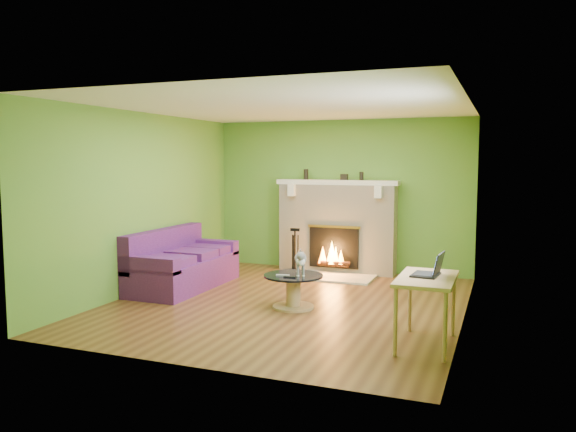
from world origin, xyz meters
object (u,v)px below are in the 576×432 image
(sofa, at_px, (181,265))
(desk, at_px, (427,285))
(cat, at_px, (301,261))
(coffee_table, at_px, (293,289))

(sofa, bearing_deg, desk, -20.42)
(desk, xyz_separation_m, cat, (-1.72, 0.96, -0.03))
(sofa, xyz_separation_m, desk, (3.81, -1.42, 0.29))
(desk, bearing_deg, coffee_table, 153.28)
(coffee_table, bearing_deg, desk, -26.72)
(coffee_table, height_order, desk, desk)
(sofa, xyz_separation_m, cat, (2.09, -0.46, 0.27))
(sofa, relative_size, cat, 3.55)
(coffee_table, xyz_separation_m, cat, (0.08, 0.05, 0.36))
(coffee_table, bearing_deg, cat, 32.01)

